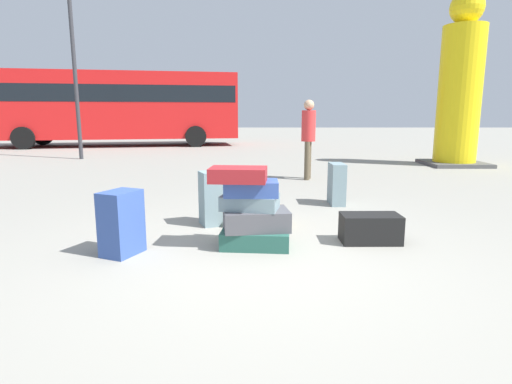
{
  "coord_description": "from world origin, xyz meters",
  "views": [
    {
      "loc": [
        -0.04,
        -3.89,
        1.41
      ],
      "look_at": [
        -0.05,
        2.21,
        0.27
      ],
      "focal_mm": 29.37,
      "sensor_mm": 36.0,
      "label": 1
    }
  ],
  "objects_px": {
    "suitcase_navy_behind_tower": "(122,223)",
    "suitcase_slate_foreground_near": "(337,184)",
    "suitcase_tower": "(252,211)",
    "parked_bus": "(115,104)",
    "lamp_post": "(72,28)",
    "yellow_dummy_statue": "(460,90)",
    "suitcase_slate_foreground_far": "(214,198)",
    "person_bearded_onlooker": "(309,132)",
    "suitcase_tan_white_trunk": "(258,215)",
    "suitcase_black_right_side": "(371,228)"
  },
  "relations": [
    {
      "from": "suitcase_slate_foreground_far",
      "to": "parked_bus",
      "type": "relative_size",
      "value": 0.06
    },
    {
      "from": "suitcase_tower",
      "to": "parked_bus",
      "type": "height_order",
      "value": "parked_bus"
    },
    {
      "from": "suitcase_tower",
      "to": "person_bearded_onlooker",
      "type": "relative_size",
      "value": 0.51
    },
    {
      "from": "suitcase_tan_white_trunk",
      "to": "suitcase_slate_foreground_far",
      "type": "bearing_deg",
      "value": 173.68
    },
    {
      "from": "suitcase_tower",
      "to": "parked_bus",
      "type": "relative_size",
      "value": 0.08
    },
    {
      "from": "yellow_dummy_statue",
      "to": "parked_bus",
      "type": "xyz_separation_m",
      "value": [
        -11.69,
        7.15,
        -0.2
      ]
    },
    {
      "from": "suitcase_tan_white_trunk",
      "to": "suitcase_slate_foreground_far",
      "type": "xyz_separation_m",
      "value": [
        -0.56,
        0.04,
        0.21
      ]
    },
    {
      "from": "suitcase_tower",
      "to": "suitcase_slate_foreground_far",
      "type": "height_order",
      "value": "suitcase_tower"
    },
    {
      "from": "lamp_post",
      "to": "suitcase_navy_behind_tower",
      "type": "bearing_deg",
      "value": -65.43
    },
    {
      "from": "suitcase_slate_foreground_near",
      "to": "person_bearded_onlooker",
      "type": "distance_m",
      "value": 2.67
    },
    {
      "from": "lamp_post",
      "to": "yellow_dummy_statue",
      "type": "bearing_deg",
      "value": -8.44
    },
    {
      "from": "person_bearded_onlooker",
      "to": "lamp_post",
      "type": "xyz_separation_m",
      "value": [
        -6.65,
        4.16,
        2.91
      ]
    },
    {
      "from": "person_bearded_onlooker",
      "to": "lamp_post",
      "type": "relative_size",
      "value": 0.28
    },
    {
      "from": "parked_bus",
      "to": "lamp_post",
      "type": "xyz_separation_m",
      "value": [
        0.66,
        -5.51,
        2.09
      ]
    },
    {
      "from": "suitcase_slate_foreground_far",
      "to": "person_bearded_onlooker",
      "type": "relative_size",
      "value": 0.41
    },
    {
      "from": "suitcase_black_right_side",
      "to": "lamp_post",
      "type": "relative_size",
      "value": 0.11
    },
    {
      "from": "suitcase_tan_white_trunk",
      "to": "parked_bus",
      "type": "bearing_deg",
      "value": 112.21
    },
    {
      "from": "suitcase_tan_white_trunk",
      "to": "suitcase_slate_foreground_near",
      "type": "xyz_separation_m",
      "value": [
        1.25,
        1.26,
        0.19
      ]
    },
    {
      "from": "suitcase_tan_white_trunk",
      "to": "person_bearded_onlooker",
      "type": "height_order",
      "value": "person_bearded_onlooker"
    },
    {
      "from": "suitcase_tan_white_trunk",
      "to": "yellow_dummy_statue",
      "type": "distance_m",
      "value": 8.61
    },
    {
      "from": "yellow_dummy_statue",
      "to": "suitcase_tan_white_trunk",
      "type": "bearing_deg",
      "value": -130.71
    },
    {
      "from": "suitcase_black_right_side",
      "to": "person_bearded_onlooker",
      "type": "distance_m",
      "value": 4.65
    },
    {
      "from": "suitcase_black_right_side",
      "to": "person_bearded_onlooker",
      "type": "height_order",
      "value": "person_bearded_onlooker"
    },
    {
      "from": "suitcase_slate_foreground_near",
      "to": "suitcase_black_right_side",
      "type": "bearing_deg",
      "value": -90.94
    },
    {
      "from": "suitcase_navy_behind_tower",
      "to": "parked_bus",
      "type": "xyz_separation_m",
      "value": [
        -4.83,
        14.63,
        1.51
      ]
    },
    {
      "from": "suitcase_black_right_side",
      "to": "parked_bus",
      "type": "bearing_deg",
      "value": 117.09
    },
    {
      "from": "suitcase_black_right_side",
      "to": "suitcase_navy_behind_tower",
      "type": "height_order",
      "value": "suitcase_navy_behind_tower"
    },
    {
      "from": "suitcase_slate_foreground_near",
      "to": "yellow_dummy_statue",
      "type": "relative_size",
      "value": 0.14
    },
    {
      "from": "suitcase_navy_behind_tower",
      "to": "lamp_post",
      "type": "relative_size",
      "value": 0.11
    },
    {
      "from": "suitcase_black_right_side",
      "to": "suitcase_slate_foreground_near",
      "type": "relative_size",
      "value": 0.99
    },
    {
      "from": "yellow_dummy_statue",
      "to": "lamp_post",
      "type": "height_order",
      "value": "lamp_post"
    },
    {
      "from": "suitcase_tan_white_trunk",
      "to": "parked_bus",
      "type": "distance_m",
      "value": 14.97
    },
    {
      "from": "suitcase_slate_foreground_near",
      "to": "person_bearded_onlooker",
      "type": "relative_size",
      "value": 0.38
    },
    {
      "from": "yellow_dummy_statue",
      "to": "lamp_post",
      "type": "relative_size",
      "value": 0.76
    },
    {
      "from": "suitcase_slate_foreground_far",
      "to": "lamp_post",
      "type": "distance_m",
      "value": 10.05
    },
    {
      "from": "suitcase_tan_white_trunk",
      "to": "suitcase_slate_foreground_far",
      "type": "distance_m",
      "value": 0.6
    },
    {
      "from": "suitcase_black_right_side",
      "to": "person_bearded_onlooker",
      "type": "bearing_deg",
      "value": 91.24
    },
    {
      "from": "suitcase_tan_white_trunk",
      "to": "lamp_post",
      "type": "height_order",
      "value": "lamp_post"
    },
    {
      "from": "person_bearded_onlooker",
      "to": "lamp_post",
      "type": "bearing_deg",
      "value": -107.57
    },
    {
      "from": "suitcase_tower",
      "to": "person_bearded_onlooker",
      "type": "distance_m",
      "value": 4.89
    },
    {
      "from": "parked_bus",
      "to": "lamp_post",
      "type": "bearing_deg",
      "value": -93.72
    },
    {
      "from": "suitcase_navy_behind_tower",
      "to": "suitcase_slate_foreground_near",
      "type": "distance_m",
      "value": 3.55
    },
    {
      "from": "suitcase_slate_foreground_far",
      "to": "person_bearded_onlooker",
      "type": "bearing_deg",
      "value": 43.86
    },
    {
      "from": "suitcase_slate_foreground_far",
      "to": "suitcase_slate_foreground_near",
      "type": "bearing_deg",
      "value": 11.65
    },
    {
      "from": "suitcase_slate_foreground_near",
      "to": "parked_bus",
      "type": "height_order",
      "value": "parked_bus"
    },
    {
      "from": "suitcase_tan_white_trunk",
      "to": "person_bearded_onlooker",
      "type": "xyz_separation_m",
      "value": [
        1.11,
        3.84,
        0.88
      ]
    },
    {
      "from": "suitcase_slate_foreground_far",
      "to": "suitcase_slate_foreground_near",
      "type": "xyz_separation_m",
      "value": [
        1.81,
        1.23,
        -0.02
      ]
    },
    {
      "from": "person_bearded_onlooker",
      "to": "parked_bus",
      "type": "xyz_separation_m",
      "value": [
        -7.32,
        9.67,
        0.82
      ]
    },
    {
      "from": "suitcase_navy_behind_tower",
      "to": "suitcase_tan_white_trunk",
      "type": "bearing_deg",
      "value": 62.78
    },
    {
      "from": "person_bearded_onlooker",
      "to": "yellow_dummy_statue",
      "type": "relative_size",
      "value": 0.37
    }
  ]
}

